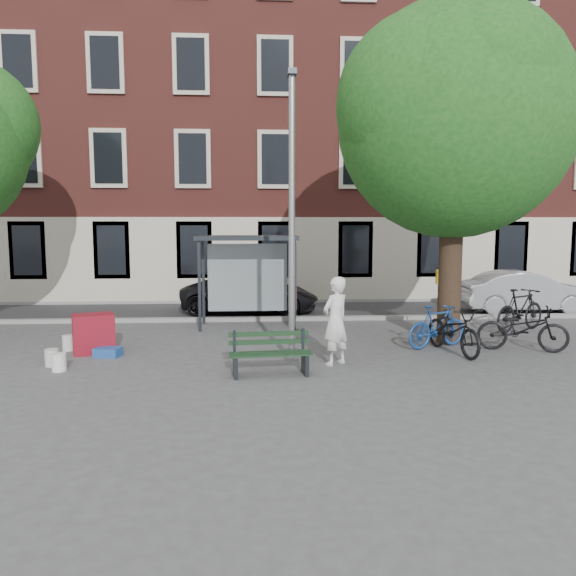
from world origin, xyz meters
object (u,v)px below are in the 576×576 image
at_px(red_stand, 94,334).
at_px(car_silver, 525,292).
at_px(car_dark, 250,294).
at_px(bus_shelter, 261,260).
at_px(bike_a, 523,329).
at_px(bike_d, 520,310).
at_px(bike_c, 453,330).
at_px(bench, 270,356).
at_px(lamppost, 292,232).
at_px(notice_sign, 440,288).
at_px(bike_b, 437,326).
at_px(painter, 335,321).

bearing_deg(red_stand, car_silver, 22.22).
bearing_deg(car_dark, bus_shelter, -167.95).
xyz_separation_m(bike_a, bike_d, (1.08, 2.36, 0.07)).
distance_m(bike_c, car_silver, 7.32).
bearing_deg(bus_shelter, car_dark, 97.39).
bearing_deg(red_stand, car_dark, 58.32).
bearing_deg(bus_shelter, red_stand, -140.72).
xyz_separation_m(bench, bike_a, (5.92, 1.71, 0.15)).
height_order(car_dark, car_silver, car_silver).
distance_m(lamppost, bench, 2.73).
relative_size(bus_shelter, red_stand, 3.17).
xyz_separation_m(bus_shelter, car_silver, (8.86, 2.03, -1.22)).
relative_size(bench, red_stand, 1.82).
distance_m(car_silver, notice_sign, 5.29).
xyz_separation_m(bike_d, notice_sign, (-2.29, -0.10, 0.63)).
bearing_deg(bench, notice_sign, 34.89).
xyz_separation_m(bike_c, bike_d, (2.78, 2.48, 0.06)).
height_order(bike_b, car_silver, car_silver).
distance_m(car_dark, car_silver, 9.21).
relative_size(bike_c, notice_sign, 1.19).
bearing_deg(bike_a, bike_d, -6.48).
bearing_deg(bike_d, bike_a, 125.92).
bearing_deg(bike_c, lamppost, 172.72).
distance_m(bench, car_dark, 7.89).
distance_m(bench, bike_a, 6.16).
xyz_separation_m(bike_b, car_silver, (4.70, 5.14, 0.18)).
height_order(painter, bike_a, painter).
bearing_deg(painter, bike_c, 157.19).
relative_size(bus_shelter, bike_c, 1.38).
height_order(bike_d, car_silver, car_silver).
height_order(bike_d, notice_sign, notice_sign).
bearing_deg(painter, notice_sign, -175.24).
relative_size(bike_c, red_stand, 2.29).
xyz_separation_m(red_stand, notice_sign, (8.69, 1.84, 0.78)).
bearing_deg(lamppost, car_dark, 98.03).
xyz_separation_m(bench, car_dark, (-0.44, 7.87, 0.25)).
bearing_deg(notice_sign, lamppost, -160.95).
bearing_deg(painter, lamppost, -67.13).
xyz_separation_m(lamppost, bike_d, (6.50, 2.87, -2.18)).
bearing_deg(car_silver, lamppost, 129.56).
distance_m(bike_b, car_silver, 6.97).
bearing_deg(bike_b, car_silver, -66.76).
bearing_deg(car_silver, bus_shelter, 105.84).
xyz_separation_m(bike_b, notice_sign, (0.66, 1.78, 0.71)).
relative_size(bus_shelter, painter, 1.53).
distance_m(lamppost, painter, 2.11).
bearing_deg(notice_sign, bus_shelter, 150.18).
height_order(lamppost, bike_c, lamppost).
bearing_deg(bike_d, car_silver, -57.64).
bearing_deg(bike_c, car_dark, 113.34).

